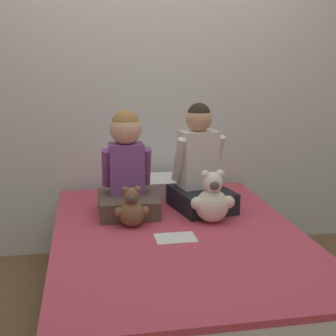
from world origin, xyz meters
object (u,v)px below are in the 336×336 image
Objects in this scene: child_on_left at (127,170)px; sign_card at (175,238)px; teddy_bear_held_by_right_child at (212,200)px; bed at (178,274)px; pillow_at_headboard at (157,186)px; child_on_right at (200,169)px; teddy_bear_held_by_left_child at (132,210)px.

child_on_left is 0.58m from sign_card.
bed is at bearing -149.78° from teddy_bear_held_by_right_child.
pillow_at_headboard is (0.00, 0.73, 0.30)m from bed.
child_on_right is 0.54m from teddy_bear_held_by_left_child.
teddy_bear_held_by_left_child is 0.41× the size of pillow_at_headboard.
child_on_left is 0.47m from pillow_at_headboard.
bed is 6.15× the size of teddy_bear_held_by_right_child.
teddy_bear_held_by_right_child is 0.35m from sign_card.
teddy_bear_held_by_left_child reaches higher than bed.
pillow_at_headboard is at bearing 71.66° from teddy_bear_held_by_left_child.
child_on_left is 0.95× the size of child_on_right.
sign_card reaches higher than bed.
teddy_bear_held_by_right_child is 0.66m from pillow_at_headboard.
teddy_bear_held_by_left_child is (-0.00, -0.26, -0.16)m from child_on_left.
sign_card is (0.20, -0.48, -0.26)m from child_on_left.
bed is at bearing 71.40° from sign_card.
bed is 3.01× the size of child_on_left.
sign_card is (-0.03, -0.83, -0.05)m from pillow_at_headboard.
teddy_bear_held_by_left_child is at bearing -110.91° from pillow_at_headboard.
child_on_left reaches higher than pillow_at_headboard.
child_on_left reaches higher than teddy_bear_held_by_right_child.
child_on_right is at bearing -58.90° from pillow_at_headboard.
pillow_at_headboard is 0.83m from sign_card.
teddy_bear_held_by_left_child reaches higher than pillow_at_headboard.
sign_card is at bearing -92.20° from pillow_at_headboard.
sign_card is at bearing -44.45° from teddy_bear_held_by_left_child.
teddy_bear_held_by_left_child is 0.31m from sign_card.
child_on_left is at bearing 92.53° from teddy_bear_held_by_left_child.
bed is 3.28× the size of pillow_at_headboard.
child_on_left is 2.05× the size of teddy_bear_held_by_right_child.
teddy_bear_held_by_right_child is at bearing 40.01° from sign_card.
teddy_bear_held_by_right_child reaches higher than sign_card.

